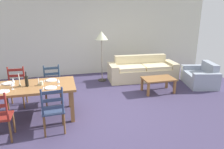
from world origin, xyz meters
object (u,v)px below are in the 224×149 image
at_px(coffee_table, 158,80).
at_px(couch, 142,71).
at_px(dining_chair_near_right, 53,110).
at_px(wine_glass_far_left, 13,80).
at_px(dining_chair_far_left, 16,87).
at_px(wine_glass_near_right, 58,81).
at_px(dining_chair_far_right, 53,85).
at_px(armchair_upholstered, 201,77).
at_px(wine_bottle, 27,81).
at_px(dining_table, 30,90).
at_px(coffee_cup_primary, 42,83).
at_px(standing_lamp, 102,39).
at_px(wine_glass_near_left, 12,84).

bearing_deg(coffee_table, couch, 90.61).
bearing_deg(dining_chair_near_right, wine_glass_far_left, 133.54).
distance_m(dining_chair_far_left, wine_glass_near_right, 1.43).
bearing_deg(coffee_table, dining_chair_far_right, -179.57).
bearing_deg(armchair_upholstered, dining_chair_far_left, -177.76).
bearing_deg(wine_glass_near_right, wine_bottle, 168.33).
relative_size(wine_bottle, coffee_table, 0.35).
bearing_deg(dining_table, couch, 30.46).
relative_size(dining_table, wine_glass_far_left, 11.80).
distance_m(coffee_cup_primary, standing_lamp, 2.86).
bearing_deg(coffee_cup_primary, wine_glass_near_right, -20.36).
bearing_deg(wine_glass_far_left, wine_bottle, -26.24).
height_order(dining_chair_far_left, coffee_table, dining_chair_far_left).
bearing_deg(couch, armchair_upholstered, -31.28).
relative_size(dining_chair_far_right, coffee_table, 1.07).
bearing_deg(dining_chair_far_left, dining_chair_near_right, -59.29).
height_order(dining_chair_far_left, wine_glass_near_right, dining_chair_far_left).
distance_m(wine_glass_far_left, standing_lamp, 3.13).
xyz_separation_m(dining_chair_far_left, coffee_table, (3.78, -0.02, -0.12)).
distance_m(dining_table, dining_chair_far_right, 0.88).
distance_m(coffee_cup_primary, coffee_table, 3.23).
bearing_deg(coffee_table, armchair_upholstered, 8.36).
xyz_separation_m(dining_chair_far_right, standing_lamp, (1.55, 1.42, 0.93)).
relative_size(wine_glass_near_left, coffee_cup_primary, 1.79).
relative_size(dining_chair_far_right, wine_glass_near_right, 5.96).
relative_size(wine_bottle, standing_lamp, 0.19).
bearing_deg(dining_chair_far_right, standing_lamp, 42.48).
xyz_separation_m(wine_glass_near_right, wine_glass_far_left, (-0.93, 0.28, 0.00)).
relative_size(wine_glass_near_left, coffee_table, 0.18).
distance_m(dining_table, wine_glass_near_left, 0.38).
relative_size(wine_glass_near_right, coffee_cup_primary, 1.79).
height_order(wine_glass_near_right, couch, wine_glass_near_right).
xyz_separation_m(coffee_cup_primary, standing_lamp, (1.74, 2.18, 0.62)).
bearing_deg(coffee_cup_primary, couch, 32.78).
bearing_deg(coffee_table, wine_glass_far_left, -170.27).
relative_size(coffee_cup_primary, armchair_upholstered, 0.07).
xyz_separation_m(wine_glass_near_right, coffee_table, (2.76, 0.91, -0.51)).
bearing_deg(wine_glass_near_right, dining_chair_near_right, -102.35).
bearing_deg(standing_lamp, dining_chair_far_left, -150.30).
height_order(wine_glass_far_left, coffee_cup_primary, wine_glass_far_left).
height_order(wine_glass_near_right, standing_lamp, standing_lamp).
relative_size(dining_chair_far_left, armchair_upholstered, 0.74).
xyz_separation_m(dining_chair_near_right, coffee_table, (2.88, 1.48, -0.12)).
relative_size(wine_glass_far_left, coffee_cup_primary, 1.79).
bearing_deg(wine_glass_far_left, coffee_cup_primary, -14.07).
bearing_deg(armchair_upholstered, wine_bottle, -168.57).
xyz_separation_m(dining_chair_near_right, wine_glass_near_left, (-0.77, 0.58, 0.38)).
distance_m(dining_chair_near_right, couch, 3.94).
distance_m(dining_chair_near_right, wine_glass_near_right, 0.70).
distance_m(wine_bottle, wine_glass_near_right, 0.65).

